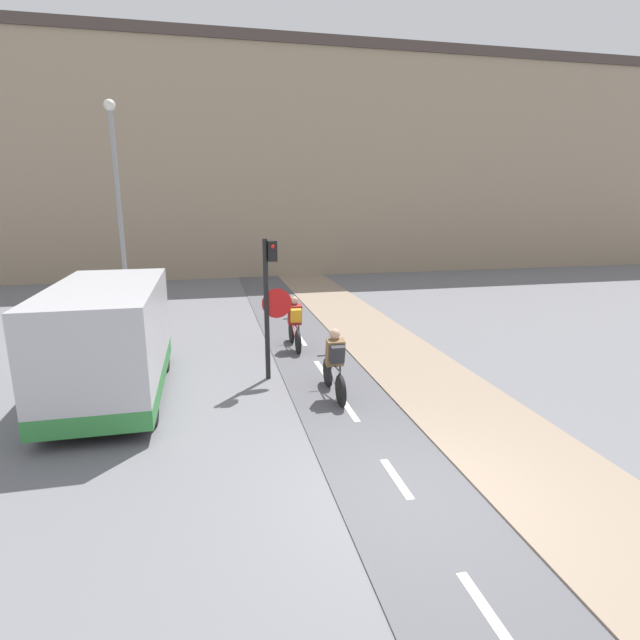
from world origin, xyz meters
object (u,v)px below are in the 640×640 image
cyclist_near (335,364)px  cyclist_far (295,324)px  traffic_light_pole (270,294)px  van (110,344)px  street_lamp_far (117,190)px

cyclist_near → cyclist_far: (-0.21, 3.55, -0.00)m
traffic_light_pole → van: traffic_light_pole is taller
traffic_light_pole → street_lamp_far: street_lamp_far is taller
street_lamp_far → cyclist_near: street_lamp_far is taller
street_lamp_far → van: size_ratio=1.51×
cyclist_near → street_lamp_far: bearing=121.6°
street_lamp_far → cyclist_far: 7.85m
street_lamp_far → van: street_lamp_far is taller
traffic_light_pole → van: (-3.33, -0.40, -0.81)m
cyclist_near → traffic_light_pole: bearing=129.4°
cyclist_near → van: bearing=167.7°
street_lamp_far → cyclist_near: bearing=-58.4°
traffic_light_pole → street_lamp_far: size_ratio=0.45×
van → traffic_light_pole: bearing=6.9°
cyclist_far → van: van is taller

